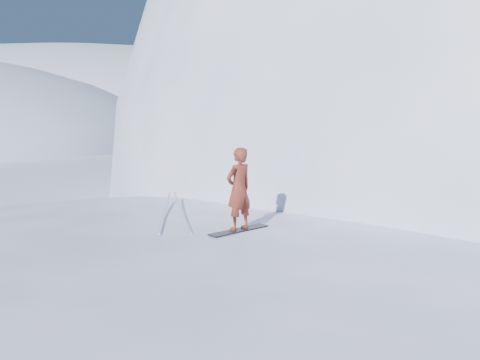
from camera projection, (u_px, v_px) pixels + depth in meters
The scene contains 7 objects.
near_ridge at pixel (259, 330), 12.99m from camera, with size 36.00×28.00×4.80m, color white.
peak_shoulder at pixel (419, 203), 29.56m from camera, with size 28.00×24.00×18.00m, color white.
far_ridge_c at pixel (73, 128), 119.98m from camera, with size 140.00×90.00×36.00m, color white.
wind_bumps at pixel (191, 345), 12.16m from camera, with size 16.00×14.40×1.00m.
snowboard at pixel (239, 230), 12.96m from camera, with size 1.71×0.32×0.03m, color black.
snowboarder at pixel (239, 189), 12.81m from camera, with size 0.73×0.48×1.99m, color maroon.
board_tracks at pixel (173, 209), 15.53m from camera, with size 1.51×5.97×0.04m.
Camera 1 is at (0.89, -9.34, 5.47)m, focal length 40.00 mm.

